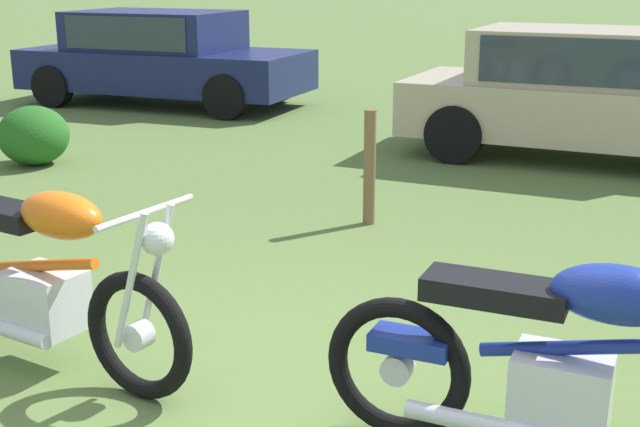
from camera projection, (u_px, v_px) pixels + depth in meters
name	position (u px, v px, depth m)	size (l,w,h in m)	color
ground_plane	(274.00, 425.00, 4.00)	(120.00, 120.00, 0.00)	#567038
motorcycle_orange	(43.00, 280.00, 4.46)	(2.03, 0.64, 1.02)	black
motorcycle_blue	(564.00, 368.00, 3.50)	(2.07, 0.65, 1.02)	black
car_navy	(161.00, 53.00, 13.10)	(4.58, 2.37, 1.43)	#161E4C
car_beige	(588.00, 88.00, 9.36)	(4.18, 2.12, 1.43)	#BCAD8C
shrub_low	(34.00, 135.00, 9.18)	(0.75, 0.76, 0.64)	#23601E
fence_post_wooden	(370.00, 168.00, 7.01)	(0.10, 0.10, 0.96)	brown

